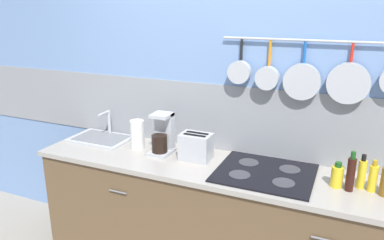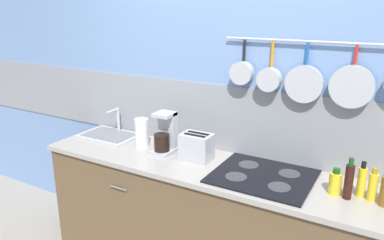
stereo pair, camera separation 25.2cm
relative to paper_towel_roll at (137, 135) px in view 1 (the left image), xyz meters
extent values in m
cube|color=#7293C6|center=(0.73, 0.27, 0.29)|extent=(7.20, 0.06, 2.60)
cube|color=gray|center=(0.73, 0.26, 0.14)|extent=(7.20, 0.07, 0.50)
cylinder|color=#B7BABF|center=(1.23, 0.21, 0.73)|extent=(1.25, 0.02, 0.02)
cylinder|color=black|center=(0.73, 0.21, 0.65)|extent=(0.02, 0.02, 0.14)
cylinder|color=#B7BABF|center=(0.73, 0.18, 0.50)|extent=(0.16, 0.06, 0.16)
cylinder|color=orange|center=(0.92, 0.21, 0.63)|extent=(0.02, 0.02, 0.17)
cylinder|color=#B7BABF|center=(0.92, 0.18, 0.47)|extent=(0.16, 0.07, 0.16)
cylinder|color=#1959B2|center=(1.15, 0.21, 0.65)|extent=(0.02, 0.02, 0.13)
cylinder|color=#B7BABF|center=(1.15, 0.19, 0.46)|extent=(0.24, 0.04, 0.24)
cylinder|color=red|center=(1.42, 0.21, 0.66)|extent=(0.02, 0.02, 0.11)
cylinder|color=#B7BABF|center=(1.42, 0.19, 0.48)|extent=(0.26, 0.04, 0.26)
cube|color=brown|center=(0.73, -0.07, -0.58)|extent=(2.73, 0.55, 0.86)
cylinder|color=slate|center=(0.05, -0.36, -0.30)|extent=(0.14, 0.01, 0.01)
cylinder|color=slate|center=(1.41, -0.36, -0.30)|extent=(0.14, 0.01, 0.01)
cube|color=#A59E93|center=(0.73, -0.07, -0.13)|extent=(2.77, 0.59, 0.03)
cube|color=#B7BABF|center=(-0.38, 0.04, -0.10)|extent=(0.47, 0.33, 0.01)
cube|color=slate|center=(-0.38, 0.04, -0.09)|extent=(0.40, 0.26, 0.00)
cylinder|color=#B7BABF|center=(-0.38, 0.17, 0.00)|extent=(0.03, 0.03, 0.22)
cylinder|color=#B7BABF|center=(-0.38, 0.10, 0.10)|extent=(0.02, 0.13, 0.02)
cylinder|color=white|center=(0.00, 0.00, 0.00)|extent=(0.10, 0.10, 0.22)
cube|color=#B7BABF|center=(0.22, -0.02, -0.10)|extent=(0.15, 0.19, 0.02)
cube|color=#B7BABF|center=(0.22, 0.04, 0.04)|extent=(0.14, 0.07, 0.30)
cylinder|color=black|center=(0.22, -0.05, -0.02)|extent=(0.11, 0.11, 0.13)
cube|color=#B7BABF|center=(0.22, -0.01, 0.18)|extent=(0.14, 0.14, 0.02)
cube|color=#B7BABF|center=(0.49, -0.01, -0.02)|extent=(0.22, 0.15, 0.19)
cube|color=black|center=(0.49, -0.04, 0.08)|extent=(0.16, 0.03, 0.00)
cube|color=black|center=(0.49, 0.01, 0.08)|extent=(0.16, 0.03, 0.00)
cube|color=black|center=(0.37, -0.01, 0.02)|extent=(0.02, 0.02, 0.02)
cube|color=black|center=(1.00, -0.06, -0.10)|extent=(0.62, 0.53, 0.01)
cylinder|color=#38383D|center=(0.86, -0.16, -0.10)|extent=(0.14, 0.14, 0.00)
cylinder|color=#38383D|center=(1.14, -0.16, -0.10)|extent=(0.14, 0.14, 0.00)
cylinder|color=#38383D|center=(0.86, 0.05, -0.10)|extent=(0.14, 0.14, 0.00)
cylinder|color=#38383D|center=(1.14, 0.05, -0.10)|extent=(0.14, 0.14, 0.00)
cylinder|color=yellow|center=(1.43, -0.06, -0.05)|extent=(0.07, 0.07, 0.13)
cylinder|color=#194C19|center=(1.43, -0.06, 0.03)|extent=(0.04, 0.04, 0.03)
cylinder|color=#33140F|center=(1.50, -0.08, -0.01)|extent=(0.05, 0.05, 0.20)
cylinder|color=#194C19|center=(1.50, -0.08, 0.11)|extent=(0.03, 0.03, 0.04)
cylinder|color=yellow|center=(1.56, -0.02, -0.02)|extent=(0.05, 0.05, 0.18)
cylinder|color=black|center=(1.56, -0.02, 0.08)|extent=(0.03, 0.03, 0.04)
cylinder|color=yellow|center=(1.62, -0.03, -0.03)|extent=(0.05, 0.05, 0.16)
cylinder|color=#B28C19|center=(1.62, -0.03, 0.07)|extent=(0.03, 0.03, 0.04)
camera|label=1|loc=(1.46, -2.28, 0.94)|focal=35.00mm
camera|label=2|loc=(1.69, -2.16, 0.94)|focal=35.00mm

